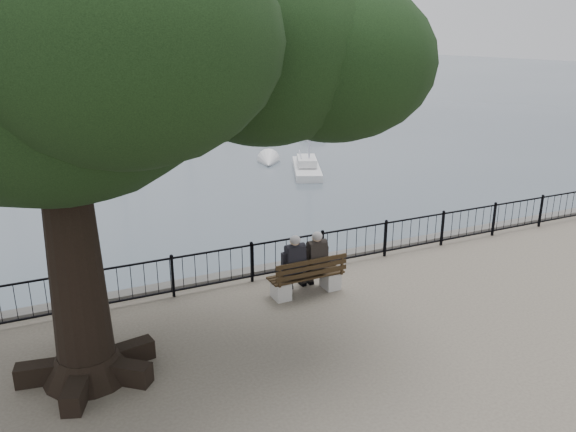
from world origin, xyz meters
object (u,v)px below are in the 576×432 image
bench (307,280)px  tree (103,39)px  person_left (292,267)px  person_right (314,263)px  lion_monument (103,84)px

bench → tree: 7.12m
person_left → person_right: 0.58m
bench → lion_monument: lion_monument is taller
tree → bench: bearing=15.6°
bench → person_right: 0.45m
tree → person_right: bearing=16.1°
bench → person_left: 0.52m
person_right → lion_monument: lion_monument is taller
person_left → lion_monument: bearing=87.2°
person_right → lion_monument: 48.57m
person_left → tree: (-3.97, -1.31, 5.16)m
tree → lion_monument: (6.38, 49.84, -4.72)m
person_left → bench: bearing=-16.5°
person_right → tree: (-4.54, -1.31, 5.16)m
person_left → tree: size_ratio=0.14×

